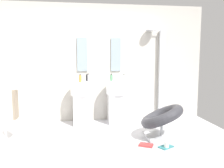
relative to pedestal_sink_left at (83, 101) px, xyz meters
The scene contains 18 objects.
ground_plane 1.45m from the pedestal_sink_left, 73.77° to the right, with size 4.80×3.60×0.04m, color silver.
rear_partition 0.94m from the pedestal_sink_left, 43.39° to the left, with size 4.80×0.10×2.60m, color beige.
pedestal_sink_left is the anchor object (origin of this frame).
pedestal_sink_right 0.75m from the pedestal_sink_left, ahead, with size 0.50×0.50×1.03m.
vanity_mirror_left 1.02m from the pedestal_sink_left, 90.00° to the left, with size 0.22×0.03×0.74m, color #8C9EA8.
vanity_mirror_right 1.27m from the pedestal_sink_left, 20.80° to the left, with size 0.22×0.03×0.74m, color #8C9EA8.
shower_column 1.91m from the pedestal_sink_left, ahead, with size 0.49×0.24×2.05m.
lounge_chair 1.73m from the pedestal_sink_left, 37.40° to the right, with size 1.04×1.04×0.65m.
towel_rack 1.45m from the pedestal_sink_left, 142.95° to the right, with size 0.37×0.22×0.95m.
area_rug 1.94m from the pedestal_sink_left, 55.69° to the right, with size 1.06×0.72×0.01m, color #B2B2B7.
magazine_teal 2.02m from the pedestal_sink_left, 48.89° to the right, with size 0.23×0.15×0.02m, color teal.
magazine_red 1.77m from the pedestal_sink_left, 54.11° to the right, with size 0.22×0.15×0.03m, color #B73838.
coffee_mug 2.04m from the pedestal_sink_left, 49.64° to the right, with size 0.07×0.07×0.11m, color white.
soap_bottle_grey 0.51m from the pedestal_sink_left, 37.23° to the left, with size 0.05×0.05×0.16m.
soap_bottle_green 0.78m from the pedestal_sink_left, ahead, with size 0.06×0.06×0.16m.
soap_bottle_amber 0.51m from the pedestal_sink_left, 107.47° to the right, with size 0.05×0.05×0.16m.
soap_bottle_clear 1.01m from the pedestal_sink_left, ahead, with size 0.05×0.05×0.15m.
soap_bottle_black 0.51m from the pedestal_sink_left, 45.06° to the left, with size 0.06×0.06×0.16m.
Camera 1 is at (-0.40, -3.48, 1.43)m, focal length 36.19 mm.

